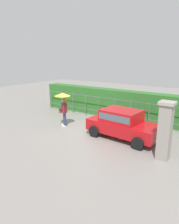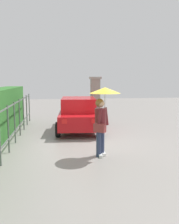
# 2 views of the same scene
# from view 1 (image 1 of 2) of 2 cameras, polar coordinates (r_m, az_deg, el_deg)

# --- Properties ---
(ground_plane) EXTENTS (40.00, 40.00, 0.00)m
(ground_plane) POSITION_cam_1_polar(r_m,az_deg,el_deg) (12.24, -1.30, -4.71)
(ground_plane) COLOR gray
(car) EXTENTS (3.84, 2.08, 1.48)m
(car) POSITION_cam_1_polar(r_m,az_deg,el_deg) (10.90, 8.96, -2.91)
(car) COLOR #B71116
(car) RESTS_ON ground
(pedestrian) EXTENTS (0.91, 0.91, 2.05)m
(pedestrian) POSITION_cam_1_polar(r_m,az_deg,el_deg) (12.46, -7.13, 2.51)
(pedestrian) COLOR #2D3856
(pedestrian) RESTS_ON ground
(gate_pillar) EXTENTS (0.60, 0.60, 2.42)m
(gate_pillar) POSITION_cam_1_polar(r_m,az_deg,el_deg) (8.93, 19.81, -4.72)
(gate_pillar) COLOR gray
(gate_pillar) RESTS_ON ground
(fence_section) EXTENTS (10.51, 0.05, 1.50)m
(fence_section) POSITION_cam_1_polar(r_m,az_deg,el_deg) (14.09, 4.63, 1.38)
(fence_section) COLOR #59605B
(fence_section) RESTS_ON ground
(hedge_row) EXTENTS (11.46, 0.90, 1.90)m
(hedge_row) POSITION_cam_1_polar(r_m,az_deg,el_deg) (14.76, 6.27, 2.45)
(hedge_row) COLOR #2D6B28
(hedge_row) RESTS_ON ground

